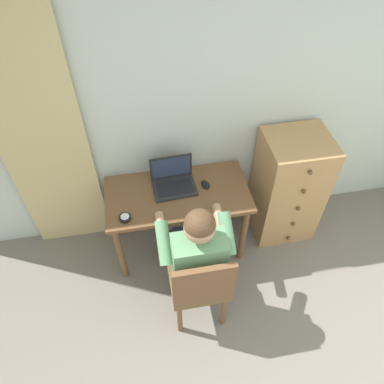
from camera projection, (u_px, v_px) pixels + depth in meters
The scene contains 9 objects.
wall_back at pixel (220, 105), 2.80m from camera, with size 4.80×0.05×2.50m, color silver.
curtain_panel at pixel (43, 143), 2.68m from camera, with size 0.64×0.03×2.25m, color #CCB77A.
desk at pixel (178, 202), 2.99m from camera, with size 1.15×0.58×0.71m.
dresser at pixel (288, 187), 3.20m from camera, with size 0.52×0.50×1.05m.
chair at pixel (200, 284), 2.60m from camera, with size 0.42×0.40×0.89m.
person_seated at pixel (196, 249), 2.58m from camera, with size 0.53×0.59×1.21m.
laptop at pixel (173, 180), 2.93m from camera, with size 0.35×0.27×0.24m.
computer_mouse at pixel (205, 184), 2.95m from camera, with size 0.06×0.10×0.03m, color black.
desk_clock at pixel (125, 218), 2.72m from camera, with size 0.09×0.09×0.03m.
Camera 1 is at (-0.63, -0.11, 2.86)m, focal length 34.24 mm.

